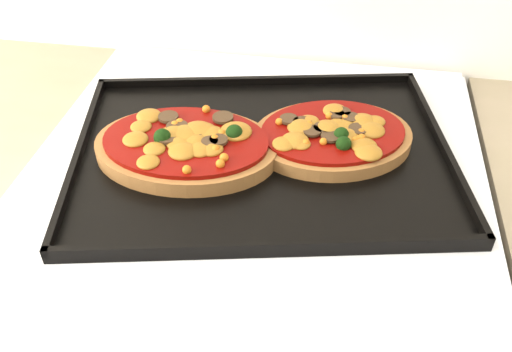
# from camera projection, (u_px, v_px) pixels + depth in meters

# --- Properties ---
(baking_tray) EXTENTS (0.55, 0.45, 0.02)m
(baking_tray) POSITION_uv_depth(u_px,v_px,m) (262.00, 151.00, 0.75)
(baking_tray) COLOR black
(baking_tray) RESTS_ON stove
(pizza_left) EXTENTS (0.24, 0.17, 0.03)m
(pizza_left) POSITION_uv_depth(u_px,v_px,m) (186.00, 145.00, 0.73)
(pizza_left) COLOR #955D33
(pizza_left) RESTS_ON baking_tray
(pizza_right) EXTENTS (0.25, 0.21, 0.03)m
(pizza_right) POSITION_uv_depth(u_px,v_px,m) (333.00, 135.00, 0.75)
(pizza_right) COLOR #955D33
(pizza_right) RESTS_ON baking_tray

